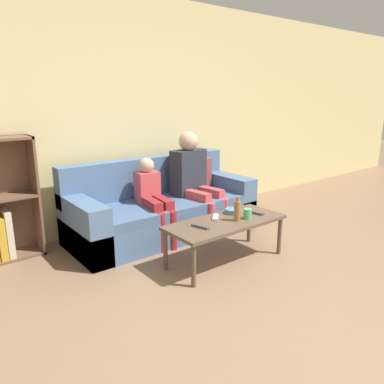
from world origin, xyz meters
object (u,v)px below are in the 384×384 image
object	(u,v)px
tv_remote_2	(201,226)
bottle	(237,211)
person_child	(153,196)
person_adult	(193,174)
cup_near	(248,214)
tv_remote_1	(256,213)
tv_remote_0	(215,217)
coffee_table	(226,225)
snack_bowl	(233,211)
couch	(163,209)

from	to	relation	value
tv_remote_2	bottle	world-z (taller)	bottle
person_child	bottle	world-z (taller)	person_child
person_adult	cup_near	size ratio (longest dim) A/B	11.58
cup_near	tv_remote_1	distance (m)	0.19
tv_remote_0	tv_remote_2	xyz separation A→B (m)	(-0.26, -0.10, 0.00)
person_adult	coffee_table	bearing A→B (deg)	-118.16
coffee_table	snack_bowl	distance (m)	0.25
person_child	snack_bowl	world-z (taller)	person_child
couch	tv_remote_0	bearing A→B (deg)	-89.31
couch	coffee_table	world-z (taller)	couch
couch	coffee_table	xyz separation A→B (m)	(0.04, -0.98, 0.08)
tv_remote_0	bottle	world-z (taller)	bottle
person_child	tv_remote_0	distance (m)	0.78
coffee_table	tv_remote_2	distance (m)	0.30
coffee_table	person_child	bearing A→B (deg)	106.17
tv_remote_0	tv_remote_1	world-z (taller)	same
couch	cup_near	size ratio (longest dim) A/B	21.51
bottle	snack_bowl	bearing A→B (deg)	55.60
person_adult	tv_remote_1	bearing A→B (deg)	-95.50
couch	bottle	distance (m)	1.08
person_adult	tv_remote_1	xyz separation A→B (m)	(0.05, -0.94, -0.24)
person_adult	bottle	world-z (taller)	person_adult
tv_remote_1	person_adult	bearing A→B (deg)	82.63
cup_near	snack_bowl	size ratio (longest dim) A/B	0.62
cup_near	tv_remote_1	size ratio (longest dim) A/B	0.55
snack_bowl	bottle	distance (m)	0.23
couch	tv_remote_1	bearing A→B (deg)	-67.54
cup_near	tv_remote_2	size ratio (longest dim) A/B	0.55
tv_remote_0	tv_remote_1	size ratio (longest dim) A/B	0.88
person_adult	person_child	world-z (taller)	person_adult
coffee_table	person_child	distance (m)	0.90
bottle	tv_remote_0	bearing A→B (deg)	124.20
couch	person_child	bearing A→B (deg)	-147.29
coffee_table	tv_remote_1	world-z (taller)	tv_remote_1
bottle	tv_remote_2	bearing A→B (deg)	170.30
couch	person_child	size ratio (longest dim) A/B	2.37
cup_near	snack_bowl	world-z (taller)	cup_near
person_child	bottle	bearing A→B (deg)	-62.85
tv_remote_1	snack_bowl	size ratio (longest dim) A/B	1.13
couch	tv_remote_1	xyz separation A→B (m)	(0.42, -1.01, 0.13)
cup_near	bottle	size ratio (longest dim) A/B	0.42
person_adult	person_child	bearing A→B (deg)	177.59
snack_bowl	couch	bearing A→B (deg)	106.23
tv_remote_2	snack_bowl	xyz separation A→B (m)	(0.50, 0.12, 0.01)
snack_bowl	bottle	bearing A→B (deg)	-124.40
coffee_table	snack_bowl	xyz separation A→B (m)	(0.21, 0.12, 0.06)
person_child	tv_remote_1	world-z (taller)	person_child
tv_remote_1	bottle	xyz separation A→B (m)	(-0.29, -0.04, 0.09)
person_adult	tv_remote_1	world-z (taller)	person_adult
cup_near	tv_remote_2	bearing A→B (deg)	169.98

